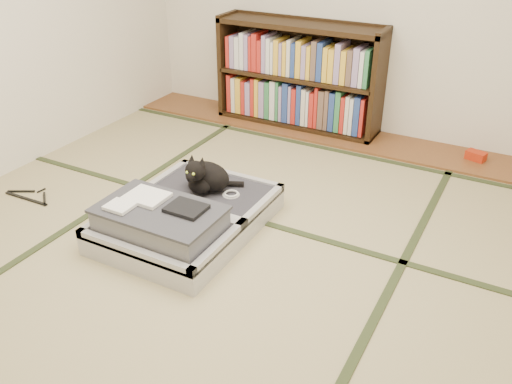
% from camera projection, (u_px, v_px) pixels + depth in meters
% --- Properties ---
extents(floor, '(4.50, 4.50, 0.00)m').
position_uv_depth(floor, '(221.00, 251.00, 3.27)').
color(floor, tan).
rests_on(floor, ground).
extents(wood_strip, '(4.00, 0.50, 0.02)m').
position_uv_depth(wood_strip, '(339.00, 136.00, 4.81)').
color(wood_strip, brown).
rests_on(wood_strip, ground).
extents(red_item, '(0.17, 0.13, 0.07)m').
position_uv_depth(red_item, '(476.00, 156.00, 4.33)').
color(red_item, '#B0270E').
rests_on(red_item, wood_strip).
extents(tatami_borders, '(4.00, 4.50, 0.01)m').
position_uv_depth(tatami_borders, '(260.00, 213.00, 3.65)').
color(tatami_borders, '#2D381E').
rests_on(tatami_borders, ground).
extents(bookcase, '(1.50, 0.34, 0.96)m').
position_uv_depth(bookcase, '(298.00, 78.00, 4.83)').
color(bookcase, black).
rests_on(bookcase, wood_strip).
extents(suitcase, '(0.82, 1.10, 0.32)m').
position_uv_depth(suitcase, '(183.00, 218.00, 3.39)').
color(suitcase, '#B6B6BB').
rests_on(suitcase, floor).
extents(cat, '(0.37, 0.37, 0.30)m').
position_uv_depth(cat, '(205.00, 177.00, 3.55)').
color(cat, black).
rests_on(cat, suitcase).
extents(cable_coil, '(0.11, 0.11, 0.03)m').
position_uv_depth(cable_coil, '(231.00, 194.00, 3.54)').
color(cable_coil, white).
rests_on(cable_coil, suitcase).
extents(hanger, '(0.40, 0.19, 0.01)m').
position_uv_depth(hanger, '(30.00, 197.00, 3.84)').
color(hanger, black).
rests_on(hanger, floor).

